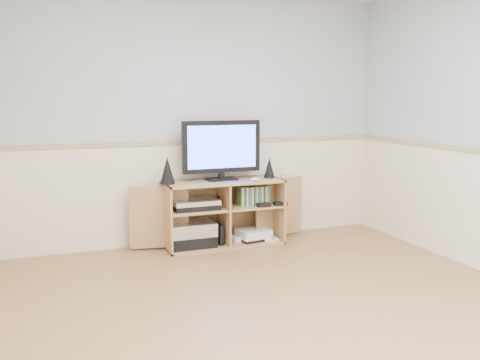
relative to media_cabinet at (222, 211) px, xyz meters
name	(u,v)px	position (x,y,z in m)	size (l,w,h in m)	color
room	(283,139)	(-0.25, -1.93, 0.88)	(4.04, 4.54, 2.54)	tan
media_cabinet	(222,211)	(0.00, 0.00, 0.00)	(1.85, 0.44, 0.65)	tan
monitor	(221,148)	(0.00, -0.01, 0.64)	(0.80, 0.18, 0.59)	black
speaker_left	(167,170)	(-0.56, -0.03, 0.45)	(0.14, 0.14, 0.26)	black
speaker_right	(269,168)	(0.51, -0.03, 0.42)	(0.11, 0.11, 0.21)	black
keyboard	(238,182)	(0.10, -0.19, 0.32)	(0.27, 0.11, 0.01)	silver
mouse	(255,179)	(0.29, -0.19, 0.34)	(0.10, 0.06, 0.04)	white
av_components	(193,226)	(-0.32, -0.05, -0.11)	(0.52, 0.33, 0.47)	black
game_consoles	(252,235)	(0.30, -0.07, -0.26)	(0.46, 0.30, 0.11)	white
game_cases	(253,195)	(0.32, -0.07, 0.15)	(0.32, 0.14, 0.19)	#3F8C3F
wall_outlet	(286,178)	(0.80, 0.18, 0.27)	(0.12, 0.03, 0.12)	white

